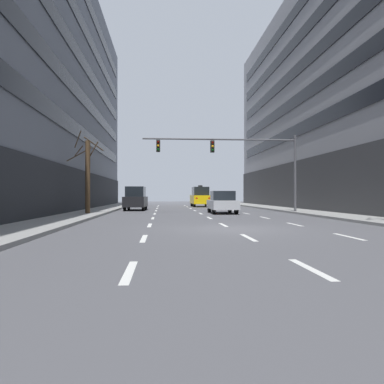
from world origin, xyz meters
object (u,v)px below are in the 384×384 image
(traffic_signal_0, at_px, (238,154))
(car_driving_2, at_px, (136,199))
(taxi_driving_0, at_px, (200,197))
(street_tree_1, at_px, (87,175))
(car_driving_1, at_px, (222,202))

(traffic_signal_0, bearing_deg, car_driving_2, 142.45)
(taxi_driving_0, bearing_deg, traffic_signal_0, -85.32)
(car_driving_2, xyz_separation_m, traffic_signal_0, (7.72, -5.94, 3.24))
(traffic_signal_0, bearing_deg, taxi_driving_0, 94.68)
(street_tree_1, bearing_deg, car_driving_2, 71.09)
(taxi_driving_0, xyz_separation_m, traffic_signal_0, (1.24, -15.15, 3.16))
(car_driving_2, xyz_separation_m, street_tree_1, (-2.59, -7.57, 1.65))
(traffic_signal_0, distance_m, street_tree_1, 10.57)
(taxi_driving_0, relative_size, car_driving_2, 1.08)
(car_driving_1, relative_size, street_tree_1, 0.78)
(car_driving_1, xyz_separation_m, street_tree_1, (-9.17, -1.73, 1.87))
(taxi_driving_0, bearing_deg, car_driving_2, -125.14)
(car_driving_1, relative_size, traffic_signal_0, 0.39)
(taxi_driving_0, distance_m, street_tree_1, 19.14)
(traffic_signal_0, bearing_deg, street_tree_1, -171.01)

